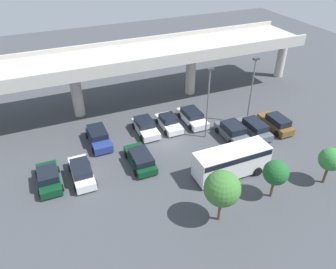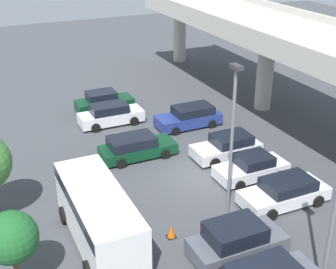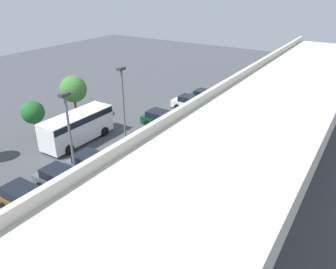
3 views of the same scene
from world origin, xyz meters
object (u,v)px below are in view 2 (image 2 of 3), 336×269
(parked_car_0, at_px, (104,102))
(parked_car_3, at_px, (136,147))
(parked_car_4, at_px, (227,147))
(lamp_post_near_aisle, at_px, (232,134))
(parked_car_5, at_px, (252,167))
(tree_front_centre, at_px, (11,238))
(parked_car_1, at_px, (111,115))
(parked_car_2, at_px, (189,117))
(shuttle_bus, at_px, (98,213))
(traffic_cone, at_px, (171,231))
(parked_car_6, at_px, (285,192))
(parked_car_7, at_px, (236,241))

(parked_car_0, xyz_separation_m, parked_car_3, (8.61, -0.60, -0.01))
(parked_car_0, bearing_deg, parked_car_4, -66.88)
(parked_car_0, distance_m, parked_car_4, 12.01)
(parked_car_3, height_order, lamp_post_near_aisle, lamp_post_near_aisle)
(parked_car_3, bearing_deg, parked_car_5, -45.29)
(parked_car_3, height_order, tree_front_centre, tree_front_centre)
(parked_car_1, relative_size, parked_car_2, 0.99)
(shuttle_bus, height_order, traffic_cone, shuttle_bus)
(tree_front_centre, bearing_deg, parked_car_2, 130.44)
(parked_car_0, height_order, traffic_cone, parked_car_0)
(parked_car_0, height_order, tree_front_centre, tree_front_centre)
(parked_car_6, xyz_separation_m, traffic_cone, (0.12, -6.77, -0.37))
(parked_car_5, relative_size, parked_car_7, 0.99)
(traffic_cone, bearing_deg, lamp_post_near_aisle, 94.28)
(parked_car_4, distance_m, parked_car_7, 9.68)
(shuttle_bus, bearing_deg, lamp_post_near_aisle, 82.41)
(parked_car_3, bearing_deg, shuttle_bus, -122.51)
(parked_car_1, distance_m, traffic_cone, 14.29)
(parked_car_7, distance_m, traffic_cone, 3.25)
(parked_car_6, bearing_deg, tree_front_centre, 2.75)
(parked_car_5, distance_m, traffic_cone, 7.45)
(parked_car_7, xyz_separation_m, tree_front_centre, (-1.88, -9.30, 1.84))
(traffic_cone, bearing_deg, parked_car_7, 41.05)
(parked_car_1, distance_m, shuttle_bus, 13.99)
(parked_car_0, bearing_deg, parked_car_1, -97.74)
(parked_car_5, height_order, lamp_post_near_aisle, lamp_post_near_aisle)
(parked_car_3, relative_size, shuttle_bus, 0.67)
(parked_car_6, distance_m, traffic_cone, 6.78)
(parked_car_0, relative_size, parked_car_3, 0.93)
(parked_car_1, distance_m, parked_car_4, 9.61)
(parked_car_4, bearing_deg, parked_car_3, -24.68)
(parked_car_0, xyz_separation_m, traffic_cone, (17.09, -2.08, -0.40))
(parked_car_3, relative_size, parked_car_7, 1.10)
(shuttle_bus, bearing_deg, parked_car_6, 84.36)
(parked_car_0, relative_size, parked_car_7, 1.02)
(parked_car_5, height_order, tree_front_centre, tree_front_centre)
(parked_car_3, xyz_separation_m, parked_car_4, (2.44, 5.32, 0.01))
(parked_car_6, distance_m, shuttle_bus, 10.08)
(parked_car_2, height_order, tree_front_centre, tree_front_centre)
(parked_car_1, relative_size, parked_car_6, 0.97)
(lamp_post_near_aisle, height_order, traffic_cone, lamp_post_near_aisle)
(lamp_post_near_aisle, bearing_deg, parked_car_1, -173.51)
(parked_car_1, xyz_separation_m, lamp_post_near_aisle, (13.93, 1.59, 3.99))
(parked_car_2, relative_size, parked_car_6, 0.98)
(parked_car_2, height_order, parked_car_4, parked_car_2)
(parked_car_2, distance_m, parked_car_4, 5.35)
(parked_car_0, relative_size, parked_car_6, 0.93)
(parked_car_1, height_order, parked_car_3, parked_car_1)
(tree_front_centre, bearing_deg, parked_car_7, 78.60)
(parked_car_1, xyz_separation_m, shuttle_bus, (13.07, -4.91, 0.88))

